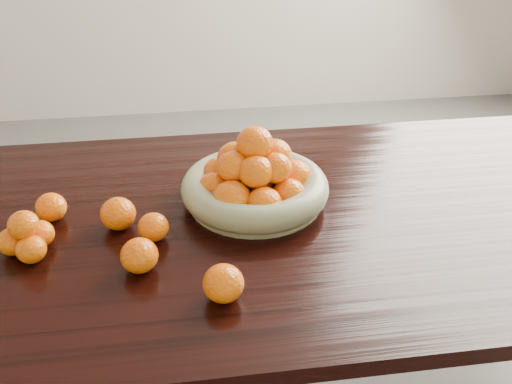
{
  "coord_description": "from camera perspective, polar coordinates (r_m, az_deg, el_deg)",
  "views": [
    {
      "loc": [
        -0.14,
        -1.18,
        1.53
      ],
      "look_at": [
        0.03,
        -0.02,
        0.83
      ],
      "focal_mm": 40.0,
      "sensor_mm": 36.0,
      "label": 1
    }
  ],
  "objects": [
    {
      "name": "loose_orange_1",
      "position": [
        1.25,
        -11.59,
        -6.24
      ],
      "size": [
        0.08,
        0.08,
        0.08
      ],
      "primitive_type": "ellipsoid",
      "color": "orange",
      "rests_on": "dining_table"
    },
    {
      "name": "loose_orange_3",
      "position": [
        1.48,
        -19.81,
        -1.44
      ],
      "size": [
        0.08,
        0.08,
        0.07
      ],
      "primitive_type": "ellipsoid",
      "color": "orange",
      "rests_on": "dining_table"
    },
    {
      "name": "fruit_bowl",
      "position": [
        1.45,
        -0.16,
        1.08
      ],
      "size": [
        0.38,
        0.38,
        0.21
      ],
      "rotation": [
        0.0,
        0.0,
        -0.07
      ],
      "color": "gray",
      "rests_on": "dining_table"
    },
    {
      "name": "dining_table",
      "position": [
        1.47,
        -1.2,
        -5.36
      ],
      "size": [
        2.0,
        1.0,
        0.75
      ],
      "color": "black",
      "rests_on": "ground"
    },
    {
      "name": "orange_pyramid",
      "position": [
        1.37,
        -21.95,
        -4.21
      ],
      "size": [
        0.12,
        0.13,
        0.11
      ],
      "rotation": [
        0.0,
        0.0,
        0.4
      ],
      "color": "orange",
      "rests_on": "dining_table"
    },
    {
      "name": "loose_orange_4",
      "position": [
        1.34,
        -10.23,
        -3.48
      ],
      "size": [
        0.07,
        0.07,
        0.07
      ],
      "primitive_type": "ellipsoid",
      "color": "orange",
      "rests_on": "dining_table"
    },
    {
      "name": "loose_orange_2",
      "position": [
        1.15,
        -3.29,
        -9.11
      ],
      "size": [
        0.08,
        0.08,
        0.08
      ],
      "primitive_type": "ellipsoid",
      "color": "orange",
      "rests_on": "dining_table"
    },
    {
      "name": "loose_orange_0",
      "position": [
        1.4,
        -13.63,
        -2.12
      ],
      "size": [
        0.08,
        0.08,
        0.08
      ],
      "primitive_type": "ellipsoid",
      "color": "orange",
      "rests_on": "dining_table"
    }
  ]
}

